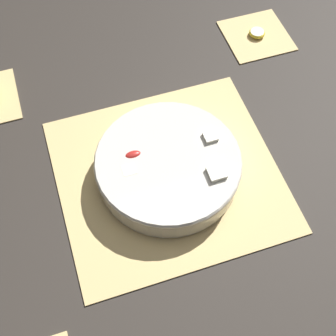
{
  "coord_description": "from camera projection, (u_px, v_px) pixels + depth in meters",
  "views": [
    {
      "loc": [
        0.14,
        0.43,
        0.77
      ],
      "look_at": [
        0.0,
        0.0,
        0.03
      ],
      "focal_mm": 50.0,
      "sensor_mm": 36.0,
      "label": 1
    }
  ],
  "objects": [
    {
      "name": "ground_plane",
      "position": [
        168.0,
        175.0,
        0.89
      ],
      "size": [
        6.0,
        6.0,
        0.0
      ],
      "primitive_type": "plane",
      "color": "#2D2823"
    },
    {
      "name": "bamboo_mat_center",
      "position": [
        168.0,
        175.0,
        0.89
      ],
      "size": [
        0.41,
        0.39,
        0.01
      ],
      "color": "#D6B775",
      "rests_on": "ground_plane"
    },
    {
      "name": "coaster_mat_near_left",
      "position": [
        257.0,
        35.0,
        1.09
      ],
      "size": [
        0.14,
        0.14,
        0.01
      ],
      "color": "#D6B775",
      "rests_on": "ground_plane"
    },
    {
      "name": "fruit_salad_bowl",
      "position": [
        168.0,
        165.0,
        0.86
      ],
      "size": [
        0.27,
        0.27,
        0.06
      ],
      "color": "silver",
      "rests_on": "bamboo_mat_center"
    },
    {
      "name": "banana_coin_single",
      "position": [
        257.0,
        33.0,
        1.08
      ],
      "size": [
        0.04,
        0.04,
        0.01
      ],
      "color": "#F7EFC6",
      "rests_on": "coaster_mat_near_left"
    }
  ]
}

